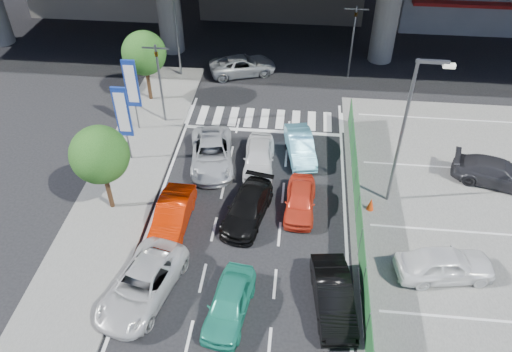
# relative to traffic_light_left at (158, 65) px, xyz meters

# --- Properties ---
(ground) EXTENTS (120.00, 120.00, 0.00)m
(ground) POSITION_rel_traffic_light_left_xyz_m (6.20, -12.00, -3.94)
(ground) COLOR black
(ground) RESTS_ON ground
(parking_lot) EXTENTS (12.00, 28.00, 0.06)m
(parking_lot) POSITION_rel_traffic_light_left_xyz_m (17.20, -10.00, -3.91)
(parking_lot) COLOR #585856
(parking_lot) RESTS_ON ground
(sidewalk_left) EXTENTS (4.00, 30.00, 0.12)m
(sidewalk_left) POSITION_rel_traffic_light_left_xyz_m (-0.80, -8.00, -3.88)
(sidewalk_left) COLOR #585856
(sidewalk_left) RESTS_ON ground
(fence_run) EXTENTS (0.16, 22.00, 1.80)m
(fence_run) POSITION_rel_traffic_light_left_xyz_m (11.50, -11.00, -3.04)
(fence_run) COLOR #1F5B2A
(fence_run) RESTS_ON ground
(traffic_light_left) EXTENTS (1.60, 1.24, 5.20)m
(traffic_light_left) POSITION_rel_traffic_light_left_xyz_m (0.00, 0.00, 0.00)
(traffic_light_left) COLOR #595B60
(traffic_light_left) RESTS_ON ground
(traffic_light_right) EXTENTS (1.60, 1.24, 5.20)m
(traffic_light_right) POSITION_rel_traffic_light_left_xyz_m (11.70, 7.00, 0.00)
(traffic_light_right) COLOR #595B60
(traffic_light_right) RESTS_ON ground
(street_lamp_right) EXTENTS (1.65, 0.22, 8.00)m
(street_lamp_right) POSITION_rel_traffic_light_left_xyz_m (13.37, -6.00, 0.83)
(street_lamp_right) COLOR #595B60
(street_lamp_right) RESTS_ON ground
(street_lamp_left) EXTENTS (1.65, 0.22, 8.00)m
(street_lamp_left) POSITION_rel_traffic_light_left_xyz_m (-0.13, 6.00, 0.83)
(street_lamp_left) COLOR #595B60
(street_lamp_left) RESTS_ON ground
(signboard_near) EXTENTS (0.80, 0.14, 4.70)m
(signboard_near) POSITION_rel_traffic_light_left_xyz_m (-1.00, -4.01, -0.87)
(signboard_near) COLOR #595B60
(signboard_near) RESTS_ON ground
(signboard_far) EXTENTS (0.80, 0.14, 4.70)m
(signboard_far) POSITION_rel_traffic_light_left_xyz_m (-1.40, -1.01, -0.87)
(signboard_far) COLOR #595B60
(signboard_far) RESTS_ON ground
(tree_near) EXTENTS (2.80, 2.80, 4.80)m
(tree_near) POSITION_rel_traffic_light_left_xyz_m (-0.80, -8.00, -0.55)
(tree_near) COLOR #382314
(tree_near) RESTS_ON ground
(tree_far) EXTENTS (2.80, 2.80, 4.80)m
(tree_far) POSITION_rel_traffic_light_left_xyz_m (-1.60, 2.50, -0.55)
(tree_far) COLOR #382314
(tree_far) RESTS_ON ground
(sedan_white_mid_left) EXTENTS (3.42, 5.37, 1.38)m
(sedan_white_mid_left) POSITION_rel_traffic_light_left_xyz_m (2.28, -13.14, -3.25)
(sedan_white_mid_left) COLOR silver
(sedan_white_mid_left) RESTS_ON ground
(taxi_teal_mid) EXTENTS (2.07, 4.06, 1.32)m
(taxi_teal_mid) POSITION_rel_traffic_light_left_xyz_m (6.04, -13.68, -3.27)
(taxi_teal_mid) COLOR teal
(taxi_teal_mid) RESTS_ON ground
(hatch_black_mid_right) EXTENTS (2.00, 4.34, 1.38)m
(hatch_black_mid_right) POSITION_rel_traffic_light_left_xyz_m (10.25, -12.92, -3.25)
(hatch_black_mid_right) COLOR black
(hatch_black_mid_right) RESTS_ON ground
(taxi_orange_left) EXTENTS (1.58, 4.23, 1.38)m
(taxi_orange_left) POSITION_rel_traffic_light_left_xyz_m (2.60, -8.94, -3.25)
(taxi_orange_left) COLOR #BE1E00
(taxi_orange_left) RESTS_ON ground
(sedan_black_mid) EXTENTS (2.61, 4.61, 1.26)m
(sedan_black_mid) POSITION_rel_traffic_light_left_xyz_m (6.14, -8.00, -3.31)
(sedan_black_mid) COLOR black
(sedan_black_mid) RESTS_ON ground
(taxi_orange_right) EXTENTS (1.61, 3.73, 1.25)m
(taxi_orange_right) POSITION_rel_traffic_light_left_xyz_m (8.71, -7.17, -3.31)
(taxi_orange_right) COLOR red
(taxi_orange_right) RESTS_ON ground
(wagon_silver_front_left) EXTENTS (3.12, 5.29, 1.38)m
(wagon_silver_front_left) POSITION_rel_traffic_light_left_xyz_m (3.66, -3.92, -3.25)
(wagon_silver_front_left) COLOR #AFB2B7
(wagon_silver_front_left) RESTS_ON ground
(sedan_white_front_mid) EXTENTS (1.76, 4.10, 1.38)m
(sedan_white_front_mid) POSITION_rel_traffic_light_left_xyz_m (6.31, -3.93, -3.25)
(sedan_white_front_mid) COLOR silver
(sedan_white_front_mid) RESTS_ON ground
(kei_truck_front_right) EXTENTS (2.11, 4.14, 1.30)m
(kei_truck_front_right) POSITION_rel_traffic_light_left_xyz_m (8.56, -2.62, -3.28)
(kei_truck_front_right) COLOR #66BDDB
(kei_truck_front_right) RESTS_ON ground
(crossing_wagon_silver) EXTENTS (5.21, 3.63, 1.32)m
(crossing_wagon_silver) POSITION_rel_traffic_light_left_xyz_m (4.11, 6.74, -3.27)
(crossing_wagon_silver) COLOR #9EA1A6
(crossing_wagon_silver) RESTS_ON ground
(parked_sedan_white) EXTENTS (4.49, 2.38, 1.45)m
(parked_sedan_white) POSITION_rel_traffic_light_left_xyz_m (15.10, -10.81, -3.15)
(parked_sedan_white) COLOR white
(parked_sedan_white) RESTS_ON parking_lot
(parked_sedan_dgrey) EXTENTS (4.94, 3.04, 1.34)m
(parked_sedan_dgrey) POSITION_rel_traffic_light_left_xyz_m (19.07, -4.07, -3.21)
(parked_sedan_dgrey) COLOR #2B2B30
(parked_sedan_dgrey) RESTS_ON parking_lot
(traffic_cone) EXTENTS (0.39, 0.39, 0.71)m
(traffic_cone) POSITION_rel_traffic_light_left_xyz_m (12.26, -6.86, -3.52)
(traffic_cone) COLOR red
(traffic_cone) RESTS_ON parking_lot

